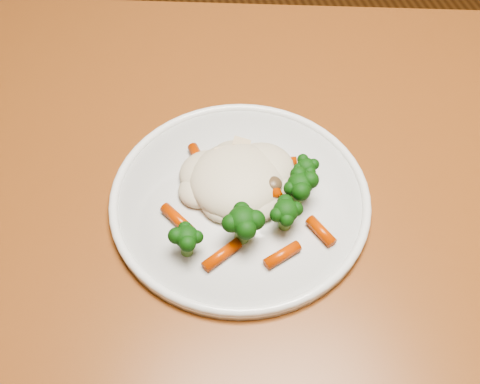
{
  "coord_description": "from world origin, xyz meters",
  "views": [
    {
      "loc": [
        0.01,
        -0.65,
        1.29
      ],
      "look_at": [
        0.11,
        -0.26,
        0.77
      ],
      "focal_mm": 45.0,
      "sensor_mm": 36.0,
      "label": 1
    }
  ],
  "objects": [
    {
      "name": "dining_table",
      "position": [
        0.18,
        -0.31,
        0.65
      ],
      "size": [
        1.37,
        1.11,
        0.75
      ],
      "rotation": [
        0.0,
        0.0,
        -0.3
      ],
      "color": "brown",
      "rests_on": "ground"
    },
    {
      "name": "plate",
      "position": [
        0.11,
        -0.26,
        0.76
      ],
      "size": [
        0.29,
        0.29,
        0.01
      ],
      "primitive_type": "cylinder",
      "color": "white",
      "rests_on": "dining_table"
    },
    {
      "name": "meal",
      "position": [
        0.12,
        -0.26,
        0.78
      ],
      "size": [
        0.18,
        0.18,
        0.05
      ],
      "color": "beige",
      "rests_on": "plate"
    }
  ]
}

